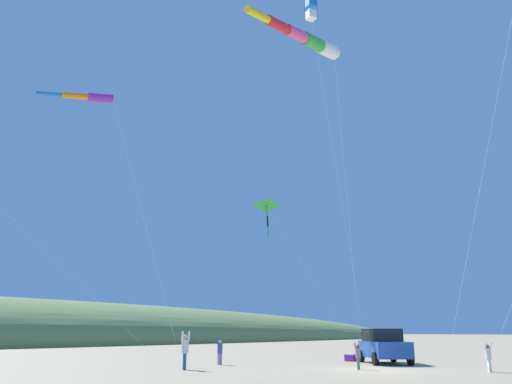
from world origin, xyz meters
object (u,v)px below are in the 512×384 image
cooler_box (350,358)px  kite_box_blue_topmost (311,10)px  person_bystander_far (358,355)px  kite_windsock_purple_drifting (308,40)px  person_adult_flyer (185,349)px  parked_car (383,345)px  kite_windsock_long_streamer_right (88,97)px  kite_delta_red_high_left (267,206)px  person_child_grey_jacket (488,355)px  person_child_green_jacket (220,350)px

cooler_box → kite_box_blue_topmost: kite_box_blue_topmost is taller
person_bystander_far → kite_windsock_purple_drifting: kite_windsock_purple_drifting is taller
kite_windsock_purple_drifting → person_bystander_far: bearing=-86.4°
person_bystander_far → person_adult_flyer: bearing=39.7°
parked_car → kite_windsock_long_streamer_right: bearing=60.9°
person_bystander_far → kite_windsock_long_streamer_right: (9.10, 9.57, 12.21)m
cooler_box → person_adult_flyer: size_ratio=0.36×
kite_windsock_purple_drifting → kite_delta_red_high_left: kite_windsock_purple_drifting is taller
person_adult_flyer → kite_box_blue_topmost: (-5.20, -3.62, 17.77)m
parked_car → person_bystander_far: bearing=101.6°
person_adult_flyer → kite_delta_red_high_left: 13.26m
kite_windsock_purple_drifting → kite_windsock_long_streamer_right: size_ratio=1.22×
person_child_grey_jacket → kite_windsock_purple_drifting: 16.50m
person_adult_flyer → kite_delta_red_high_left: kite_delta_red_high_left is taller
person_child_grey_jacket → kite_windsock_long_streamer_right: size_ratio=0.10×
person_child_grey_jacket → kite_delta_red_high_left: bearing=-8.6°
cooler_box → person_child_grey_jacket: size_ratio=0.49×
parked_car → kite_delta_red_high_left: bearing=4.9°
cooler_box → kite_windsock_purple_drifting: bearing=111.4°
person_adult_flyer → person_bystander_far: (-6.18, -5.13, -0.27)m
person_adult_flyer → kite_windsock_long_streamer_right: (2.91, 4.44, 11.94)m
cooler_box → person_adult_flyer: person_adult_flyer is taller
parked_car → person_adult_flyer: 11.34m
person_child_grey_jacket → kite_delta_red_high_left: kite_delta_red_high_left is taller
person_child_green_jacket → cooler_box: bearing=-116.9°
person_child_green_jacket → kite_windsock_long_streamer_right: kite_windsock_long_streamer_right is taller
cooler_box → kite_windsock_long_streamer_right: bearing=70.3°
person_bystander_far → kite_box_blue_topmost: kite_box_blue_topmost is taller
person_child_grey_jacket → kite_box_blue_topmost: 19.39m
parked_car → kite_box_blue_topmost: 18.89m
person_child_green_jacket → person_child_grey_jacket: size_ratio=1.09×
kite_box_blue_topmost → kite_windsock_long_streamer_right: (8.11, 8.06, -5.83)m
person_child_green_jacket → person_bystander_far: 7.47m
kite_windsock_purple_drifting → kite_delta_red_high_left: size_ratio=1.55×
person_child_grey_jacket → person_child_green_jacket: bearing=16.7°
parked_car → kite_windsock_purple_drifting: (-1.26, 8.88, 14.25)m
person_child_green_jacket → kite_windsock_purple_drifting: (-7.56, 2.40, 14.45)m
cooler_box → kite_windsock_long_streamer_right: 20.71m
parked_car → person_child_green_jacket: (6.30, 6.48, -0.20)m
kite_windsock_purple_drifting → cooler_box: bearing=-68.6°
cooler_box → person_bystander_far: size_ratio=0.51×
cooler_box → person_child_grey_jacket: (-8.72, 3.62, 0.48)m
parked_car → kite_box_blue_topmost: kite_box_blue_topmost is taller
kite_windsock_purple_drifting → kite_windsock_long_streamer_right: 11.17m
cooler_box → person_child_grey_jacket: person_child_grey_jacket is taller
cooler_box → person_child_green_jacket: bearing=63.1°
kite_box_blue_topmost → kite_windsock_purple_drifting: bearing=117.2°
person_adult_flyer → kite_box_blue_topmost: size_ratio=0.09×
person_adult_flyer → person_bystander_far: 8.04m
cooler_box → kite_windsock_purple_drifting: size_ratio=0.04×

